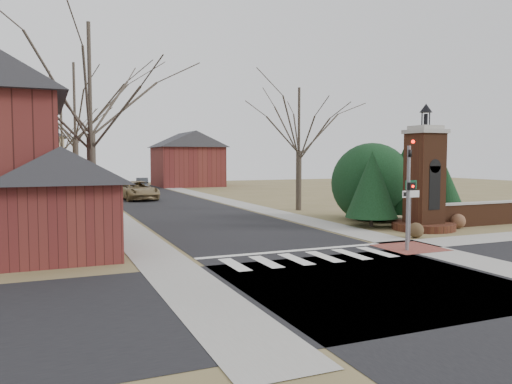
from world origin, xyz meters
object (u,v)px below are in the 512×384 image
brick_gate_monument (424,188)px  traffic_signal_pole (409,186)px  sign_post (410,199)px  pickup_truck (137,190)px  distant_car (142,183)px

brick_gate_monument → traffic_signal_pole: bearing=-136.8°
traffic_signal_pole → sign_post: 2.02m
traffic_signal_pole → pickup_truck: 29.20m
pickup_truck → traffic_signal_pole: bearing=-85.0°
traffic_signal_pole → pickup_truck: traffic_signal_pole is taller
distant_car → brick_gate_monument: bearing=109.3°
pickup_truck → brick_gate_monument: bearing=-73.0°
traffic_signal_pole → pickup_truck: bearing=101.7°
traffic_signal_pole → brick_gate_monument: brick_gate_monument is taller
traffic_signal_pole → sign_post: (1.29, 1.41, -0.64)m
brick_gate_monument → distant_car: size_ratio=1.63×
sign_post → traffic_signal_pole: bearing=-132.4°
sign_post → distant_car: sign_post is taller
brick_gate_monument → pickup_truck: size_ratio=1.10×
traffic_signal_pole → brick_gate_monument: size_ratio=0.69×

